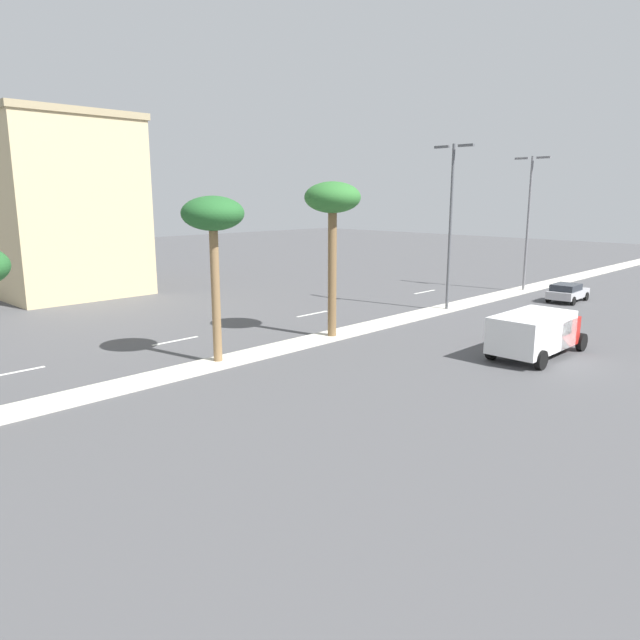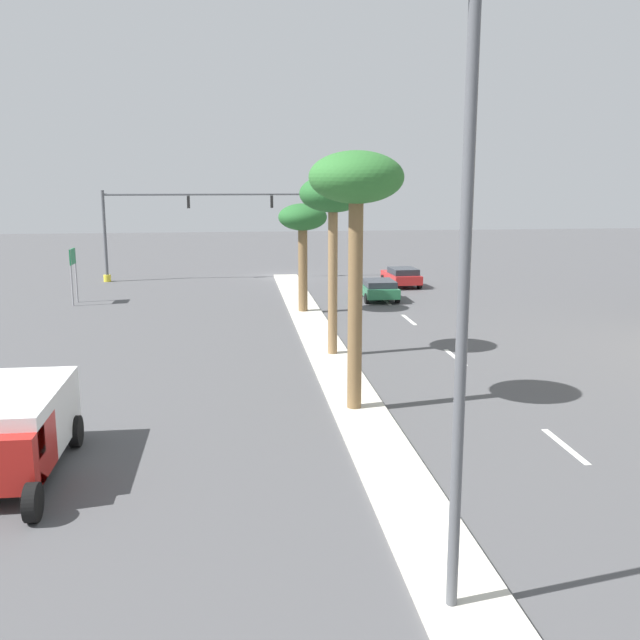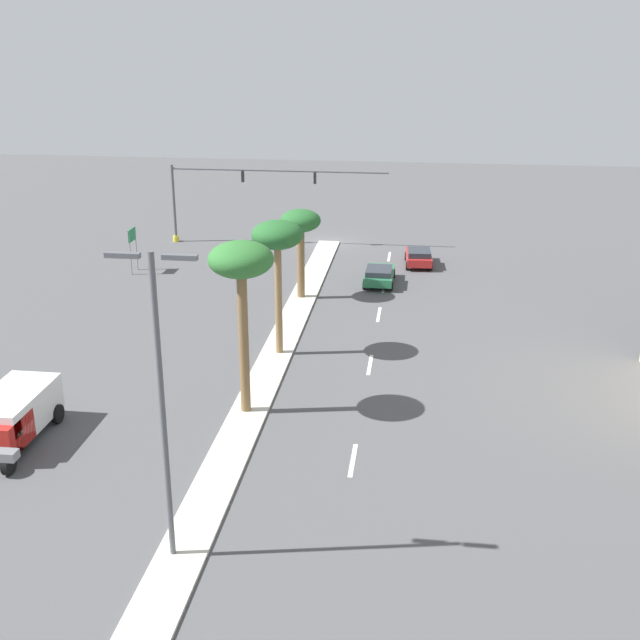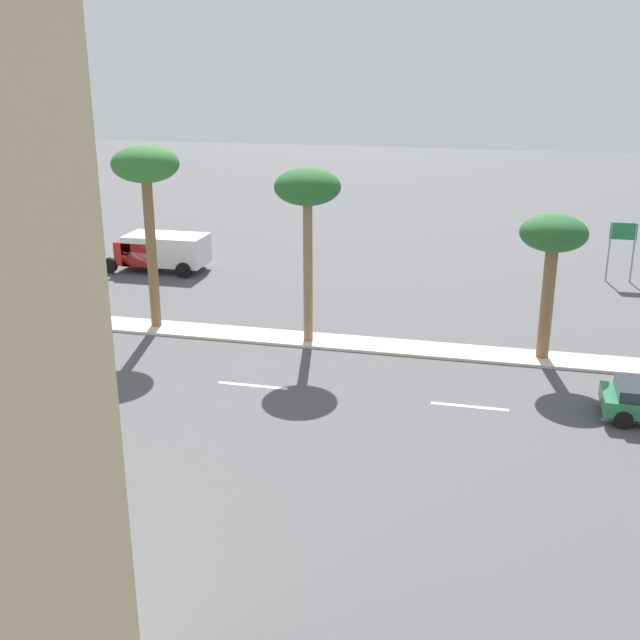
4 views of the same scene
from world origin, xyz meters
name	(u,v)px [view 4 (image 4 of 4)]	position (x,y,z in m)	size (l,w,h in m)	color
ground_plane	(116,325)	(0.00, 34.85, 0.00)	(160.00, 160.00, 0.00)	#4C4C4F
lane_stripe_trailing	(470,407)	(-5.36, 18.04, 0.01)	(0.20, 2.80, 0.01)	silver
lane_stripe_front	(253,386)	(-5.36, 26.32, 0.01)	(0.20, 2.80, 0.01)	silver
lane_stripe_far	(14,362)	(-5.36, 36.74, 0.01)	(0.20, 2.80, 0.01)	silver
directional_road_sign	(623,239)	(13.55, 10.81, 2.43)	(0.10, 1.44, 3.36)	gray
palm_tree_mid	(553,240)	(0.13, 15.35, 5.10)	(2.70, 2.70, 6.03)	brown
palm_tree_front	(308,193)	(-0.16, 25.40, 6.64)	(2.81, 2.81, 7.57)	olive
palm_tree_inboard	(146,172)	(0.15, 32.83, 7.23)	(2.99, 2.99, 8.31)	brown
box_truck	(159,250)	(9.85, 37.01, 1.24)	(2.71, 5.92, 2.17)	#B21E19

